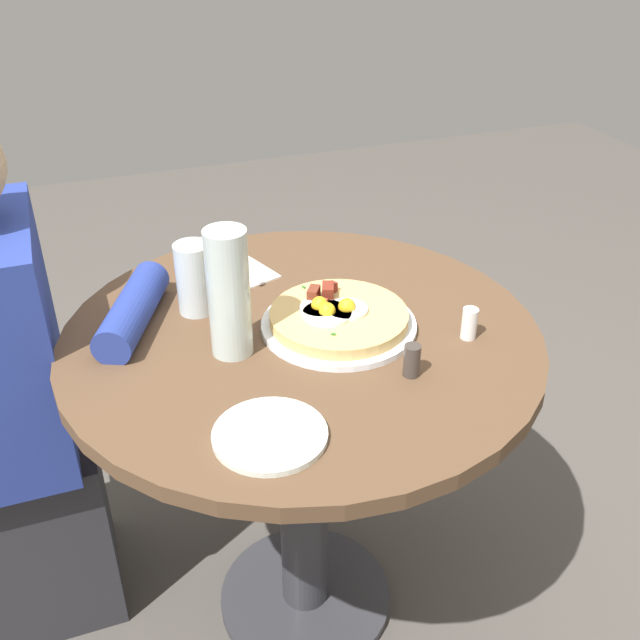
% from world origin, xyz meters
% --- Properties ---
extents(ground_plane, '(6.00, 6.00, 0.00)m').
position_xyz_m(ground_plane, '(0.00, 0.00, 0.00)').
color(ground_plane, '#4C4742').
extents(dining_table, '(0.87, 0.87, 0.74)m').
position_xyz_m(dining_table, '(0.00, 0.00, 0.57)').
color(dining_table, brown).
rests_on(dining_table, ground_plane).
extents(person_seated, '(0.44, 0.48, 1.14)m').
position_xyz_m(person_seated, '(-0.24, -0.53, 0.51)').
color(person_seated, '#2D2D33').
rests_on(person_seated, ground_plane).
extents(pizza_plate, '(0.28, 0.28, 0.01)m').
position_xyz_m(pizza_plate, '(0.01, 0.07, 0.75)').
color(pizza_plate, white).
rests_on(pizza_plate, dining_table).
extents(breakfast_pizza, '(0.25, 0.25, 0.05)m').
position_xyz_m(breakfast_pizza, '(0.01, 0.07, 0.77)').
color(breakfast_pizza, '#DCB369').
rests_on(breakfast_pizza, pizza_plate).
extents(bread_plate, '(0.17, 0.17, 0.01)m').
position_xyz_m(bread_plate, '(0.26, -0.14, 0.75)').
color(bread_plate, silver).
rests_on(bread_plate, dining_table).
extents(napkin, '(0.21, 0.19, 0.00)m').
position_xyz_m(napkin, '(-0.27, -0.07, 0.74)').
color(napkin, white).
rests_on(napkin, dining_table).
extents(fork, '(0.17, 0.07, 0.00)m').
position_xyz_m(fork, '(-0.26, -0.08, 0.75)').
color(fork, silver).
rests_on(fork, napkin).
extents(knife, '(0.17, 0.07, 0.00)m').
position_xyz_m(knife, '(-0.27, -0.05, 0.75)').
color(knife, silver).
rests_on(knife, napkin).
extents(water_glass, '(0.07, 0.07, 0.14)m').
position_xyz_m(water_glass, '(-0.14, -0.16, 0.81)').
color(water_glass, silver).
rests_on(water_glass, dining_table).
extents(water_bottle, '(0.07, 0.07, 0.23)m').
position_xyz_m(water_bottle, '(0.02, -0.13, 0.86)').
color(water_bottle, silver).
rests_on(water_bottle, dining_table).
extents(salt_shaker, '(0.03, 0.03, 0.06)m').
position_xyz_m(salt_shaker, '(0.12, 0.27, 0.77)').
color(salt_shaker, white).
rests_on(salt_shaker, dining_table).
extents(pepper_shaker, '(0.03, 0.03, 0.06)m').
position_xyz_m(pepper_shaker, '(0.19, 0.13, 0.77)').
color(pepper_shaker, '#3F3833').
rests_on(pepper_shaker, dining_table).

